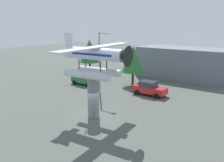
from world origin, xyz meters
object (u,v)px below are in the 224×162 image
display_pedestal (93,97)px  tree_east (133,59)px  tree_west (90,51)px  streetlight_primary (101,58)px  storefront_building (183,63)px  car_mid_red (149,88)px  car_near_green (85,79)px  floatplane_monument (94,59)px

display_pedestal → tree_east: tree_east is taller
display_pedestal → tree_west: tree_west is taller
display_pedestal → streetlight_primary: bearing=123.9°
display_pedestal → tree_west: bearing=132.4°
tree_west → tree_east: (10.54, -2.59, -0.24)m
streetlight_primary → storefront_building: streetlight_primary is taller
tree_west → display_pedestal: bearing=-47.6°
tree_west → car_mid_red: bearing=-20.3°
streetlight_primary → car_near_green: bearing=157.0°
car_near_green → car_mid_red: 10.27m
car_near_green → storefront_building: 16.55m
display_pedestal → car_mid_red: 9.82m
streetlight_primary → tree_east: 5.93m
storefront_building → tree_east: 10.28m
display_pedestal → car_mid_red: bearing=84.5°
floatplane_monument → tree_east: floatplane_monument is taller
floatplane_monument → car_near_green: 13.78m
car_mid_red → tree_east: bearing=145.7°
storefront_building → car_mid_red: bearing=-88.4°
floatplane_monument → storefront_building: 22.22m
streetlight_primary → tree_east: (1.31, 5.74, -0.67)m
tree_west → tree_east: size_ratio=1.07×
display_pedestal → car_near_green: size_ratio=0.95×
car_mid_red → tree_east: size_ratio=0.73×
tree_west → tree_east: bearing=-13.8°
floatplane_monument → car_mid_red: floatplane_monument is taller
display_pedestal → car_mid_red: size_ratio=0.95×
tree_east → storefront_building: bearing=67.7°
car_mid_red → streetlight_primary: (-5.52, -2.87, 3.65)m
car_near_green → car_mid_red: (10.23, 0.87, 0.00)m
streetlight_primary → tree_west: size_ratio=1.27×
display_pedestal → floatplane_monument: (0.13, 0.01, 3.67)m
streetlight_primary → storefront_building: size_ratio=0.54×
tree_west → tree_east: 10.86m
floatplane_monument → tree_west: size_ratio=1.71×
display_pedestal → floatplane_monument: size_ratio=0.38×
car_mid_red → streetlight_primary: size_ratio=0.54×
display_pedestal → streetlight_primary: 8.62m
floatplane_monument → streetlight_primary: bearing=119.8°
car_near_green → tree_east: 7.69m
floatplane_monument → display_pedestal: bearing=180.0°
car_mid_red → tree_west: tree_west is taller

